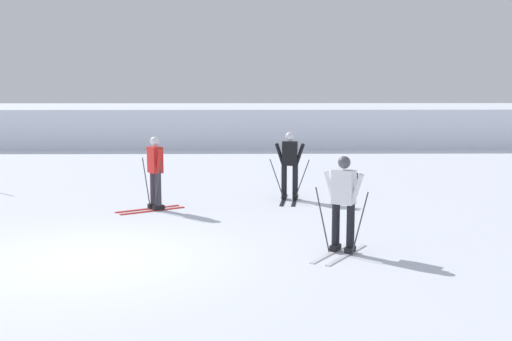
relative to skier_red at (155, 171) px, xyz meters
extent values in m
plane|color=silver|center=(-0.47, -4.28, -0.92)|extent=(120.00, 120.00, 0.00)
cube|color=silver|center=(-0.47, 16.46, -0.06)|extent=(80.00, 7.23, 1.71)
cube|color=red|center=(-0.04, -0.19, -0.91)|extent=(1.40, 0.93, 0.02)
cube|color=red|center=(-0.19, 0.04, -0.91)|extent=(1.40, 0.93, 0.02)
cube|color=black|center=(0.08, -0.11, -0.85)|extent=(0.28, 0.24, 0.10)
cube|color=black|center=(-0.07, 0.12, -0.85)|extent=(0.28, 0.24, 0.10)
cylinder|color=#38333D|center=(0.08, -0.11, -0.37)|extent=(0.14, 0.14, 0.85)
cylinder|color=#38333D|center=(-0.07, 0.12, -0.37)|extent=(0.14, 0.14, 0.85)
cube|color=red|center=(0.01, 0.01, 0.25)|extent=(0.41, 0.45, 0.60)
cylinder|color=red|center=(0.13, -0.22, 0.24)|extent=(0.21, 0.26, 0.55)
cylinder|color=red|center=(-0.14, 0.21, 0.24)|extent=(0.21, 0.26, 0.55)
sphere|color=silver|center=(0.01, 0.01, 0.68)|extent=(0.22, 0.22, 0.22)
cylinder|color=#38383D|center=(0.08, -0.30, -0.33)|extent=(0.24, 0.36, 1.19)
cylinder|color=#38383D|center=(-0.23, 0.20, -0.33)|extent=(0.24, 0.36, 1.19)
cube|color=black|center=(3.33, 1.10, -0.91)|extent=(0.29, 1.60, 0.02)
cube|color=black|center=(3.05, 1.14, -0.91)|extent=(0.29, 1.60, 0.02)
cube|color=black|center=(3.35, 1.25, -0.85)|extent=(0.15, 0.27, 0.10)
cube|color=black|center=(3.07, 1.28, -0.85)|extent=(0.15, 0.27, 0.10)
cylinder|color=black|center=(3.35, 1.25, -0.37)|extent=(0.14, 0.14, 0.85)
cylinder|color=black|center=(3.07, 1.28, -0.37)|extent=(0.14, 0.14, 0.85)
cube|color=black|center=(3.21, 1.27, 0.25)|extent=(0.41, 0.29, 0.60)
cylinder|color=black|center=(3.45, 1.22, 0.24)|extent=(0.26, 0.12, 0.55)
cylinder|color=black|center=(2.96, 1.28, 0.24)|extent=(0.26, 0.12, 0.55)
sphere|color=silver|center=(3.21, 1.27, 0.68)|extent=(0.22, 0.22, 0.22)
cylinder|color=#38383D|center=(3.50, 1.13, -0.40)|extent=(0.38, 0.07, 1.04)
cylinder|color=#38383D|center=(2.89, 1.21, -0.40)|extent=(0.38, 0.07, 1.04)
cube|color=silver|center=(3.85, -4.11, -0.91)|extent=(0.92, 1.41, 0.02)
cube|color=silver|center=(3.61, -3.96, -0.91)|extent=(0.92, 1.41, 0.02)
cube|color=black|center=(3.93, -3.98, -0.85)|extent=(0.24, 0.28, 0.10)
cube|color=black|center=(3.69, -3.83, -0.85)|extent=(0.24, 0.28, 0.10)
cylinder|color=black|center=(3.93, -3.98, -0.37)|extent=(0.14, 0.14, 0.85)
cylinder|color=black|center=(3.69, -3.83, -0.37)|extent=(0.14, 0.14, 0.85)
cube|color=white|center=(3.81, -3.91, 0.25)|extent=(0.45, 0.40, 0.60)
cylinder|color=white|center=(4.01, -4.06, 0.24)|extent=(0.26, 0.21, 0.55)
cylinder|color=white|center=(3.59, -3.79, 0.24)|extent=(0.26, 0.21, 0.55)
sphere|color=#4C4C56|center=(3.81, -3.91, 0.68)|extent=(0.22, 0.22, 0.22)
cylinder|color=#38383D|center=(4.06, -4.18, -0.35)|extent=(0.27, 0.18, 1.14)
cylinder|color=#38383D|center=(3.46, -3.81, -0.35)|extent=(0.27, 0.18, 1.14)
cube|color=#232328|center=(3.92, -3.73, 0.27)|extent=(0.33, 0.30, 0.40)
camera|label=1|loc=(2.12, -15.36, 2.14)|focal=46.98mm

